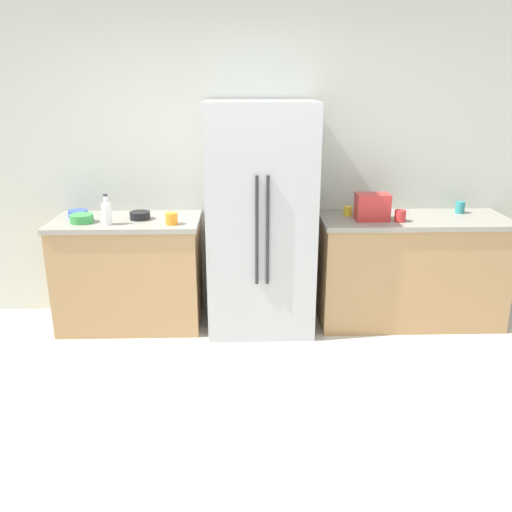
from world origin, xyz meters
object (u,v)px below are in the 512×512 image
(cup_b, at_px, (400,216))
(bowl_a, at_px, (140,215))
(refrigerator, at_px, (260,220))
(cup_c, at_px, (348,211))
(bottle_a, at_px, (107,213))
(cup_a, at_px, (172,219))
(bowl_b, at_px, (82,218))
(cup_d, at_px, (460,207))
(bowl_c, at_px, (78,213))
(toaster, at_px, (372,207))

(cup_b, bearing_deg, bowl_a, 176.28)
(refrigerator, xyz_separation_m, cup_c, (0.73, 0.13, 0.04))
(cup_b, relative_size, bowl_a, 0.57)
(bottle_a, height_order, cup_a, bottle_a)
(bowl_b, bearing_deg, cup_b, -0.92)
(bowl_a, bearing_deg, bottle_a, -143.56)
(cup_d, bearing_deg, bowl_c, -179.52)
(toaster, bearing_deg, bottle_a, -177.68)
(toaster, height_order, cup_a, toaster)
(cup_c, bearing_deg, cup_a, -170.11)
(bowl_a, bearing_deg, bowl_b, -167.87)
(cup_c, xyz_separation_m, bowl_a, (-1.71, -0.08, -0.01))
(toaster, xyz_separation_m, cup_c, (-0.16, 0.16, -0.07))
(cup_c, distance_m, bowl_c, 2.24)
(bottle_a, relative_size, cup_c, 3.12)
(cup_a, relative_size, cup_b, 1.02)
(bowl_a, height_order, bowl_c, bowl_a)
(toaster, relative_size, cup_a, 2.77)
(cup_c, bearing_deg, cup_b, -29.20)
(cup_c, distance_m, cup_d, 0.97)
(bottle_a, xyz_separation_m, cup_a, (0.50, -0.01, -0.05))
(bowl_c, bearing_deg, bowl_b, -66.43)
(cup_b, bearing_deg, toaster, 165.34)
(bottle_a, bearing_deg, bowl_b, 162.39)
(bottle_a, bearing_deg, bowl_a, 36.44)
(toaster, xyz_separation_m, cup_b, (0.21, -0.06, -0.06))
(toaster, bearing_deg, bowl_b, -179.62)
(bottle_a, distance_m, cup_b, 2.31)
(cup_c, bearing_deg, bowl_a, -177.45)
(cup_b, distance_m, bowl_b, 2.53)
(cup_c, bearing_deg, cup_d, 3.63)
(bottle_a, xyz_separation_m, bowl_c, (-0.31, 0.28, -0.07))
(bowl_b, bearing_deg, cup_a, -6.21)
(cup_b, bearing_deg, cup_c, 150.80)
(cup_d, relative_size, bowl_a, 0.60)
(toaster, xyz_separation_m, bowl_b, (-2.31, -0.02, -0.07))
(bottle_a, height_order, cup_c, bottle_a)
(refrigerator, xyz_separation_m, cup_b, (1.11, -0.08, 0.04))
(cup_d, relative_size, bowl_b, 0.54)
(bowl_b, bearing_deg, bottle_a, -17.61)
(bottle_a, height_order, bowl_b, bottle_a)
(cup_b, height_order, bowl_b, cup_b)
(cup_b, xyz_separation_m, cup_c, (-0.38, 0.21, -0.01))
(refrigerator, relative_size, bottle_a, 7.65)
(cup_c, bearing_deg, refrigerator, -169.83)
(bowl_b, bearing_deg, bowl_c, 113.57)
(refrigerator, relative_size, cup_d, 18.79)
(cup_b, xyz_separation_m, bowl_a, (-2.09, 0.14, -0.02))
(cup_d, xyz_separation_m, bowl_b, (-3.12, -0.23, -0.02))
(cup_a, height_order, bowl_c, cup_a)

